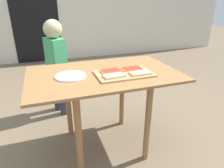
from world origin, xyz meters
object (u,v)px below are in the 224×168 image
at_px(dining_table, 104,85).
at_px(plate_white_left, 71,76).
at_px(pizza_slice_near_right, 140,73).
at_px(pizza_slice_near_left, 114,76).
at_px(pizza_slice_far_right, 132,69).
at_px(child_left, 56,61).
at_px(pizza_slice_far_left, 111,71).
at_px(cutting_board, 124,74).

relative_size(dining_table, plate_white_left, 5.02).
relative_size(pizza_slice_near_right, pizza_slice_near_left, 0.96).
bearing_deg(pizza_slice_far_right, dining_table, 171.96).
relative_size(pizza_slice_far_right, child_left, 0.16).
xyz_separation_m(pizza_slice_far_left, pizza_slice_far_right, (0.18, -0.01, 0.00)).
height_order(pizza_slice_near_right, pizza_slice_far_right, same).
bearing_deg(dining_table, cutting_board, -32.70).
bearing_deg(pizza_slice_near_right, pizza_slice_near_left, 177.46).
relative_size(cutting_board, pizza_slice_near_right, 2.64).
relative_size(cutting_board, pizza_slice_far_right, 2.62).
bearing_deg(child_left, pizza_slice_far_right, -55.30).
xyz_separation_m(dining_table, cutting_board, (0.14, -0.09, 0.11)).
distance_m(cutting_board, child_left, 0.94).
relative_size(pizza_slice_near_left, plate_white_left, 0.74).
distance_m(cutting_board, plate_white_left, 0.40).
distance_m(pizza_slice_far_left, plate_white_left, 0.31).
distance_m(dining_table, cutting_board, 0.20).
bearing_deg(pizza_slice_near_left, child_left, 111.46).
bearing_deg(plate_white_left, child_left, 94.06).
bearing_deg(child_left, pizza_slice_near_right, -58.23).
distance_m(pizza_slice_near_left, plate_white_left, 0.33).
distance_m(pizza_slice_near_right, pizza_slice_far_right, 0.12).
relative_size(dining_table, pizza_slice_near_right, 7.10).
xyz_separation_m(pizza_slice_near_left, plate_white_left, (-0.29, 0.14, -0.02)).
height_order(pizza_slice_far_left, pizza_slice_near_left, same).
height_order(dining_table, pizza_slice_far_left, pizza_slice_far_left).
relative_size(dining_table, pizza_slice_near_left, 6.83).
height_order(plate_white_left, child_left, child_left).
height_order(dining_table, pizza_slice_near_right, pizza_slice_near_right).
height_order(cutting_board, child_left, child_left).
bearing_deg(child_left, pizza_slice_near_left, -68.54).
xyz_separation_m(cutting_board, pizza_slice_far_left, (-0.09, 0.06, 0.01)).
bearing_deg(pizza_slice_far_left, pizza_slice_far_right, -1.66).
bearing_deg(pizza_slice_near_right, pizza_slice_far_right, 97.84).
bearing_deg(pizza_slice_far_left, child_left, 115.06).
height_order(cutting_board, pizza_slice_far_right, pizza_slice_far_right).
bearing_deg(pizza_slice_near_left, pizza_slice_far_right, 29.80).
relative_size(pizza_slice_far_left, child_left, 0.16).
relative_size(cutting_board, plate_white_left, 1.87).
xyz_separation_m(dining_table, pizza_slice_far_left, (0.05, -0.03, 0.13)).
xyz_separation_m(dining_table, plate_white_left, (-0.26, 0.00, 0.11)).
height_order(pizza_slice_far_right, child_left, child_left).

